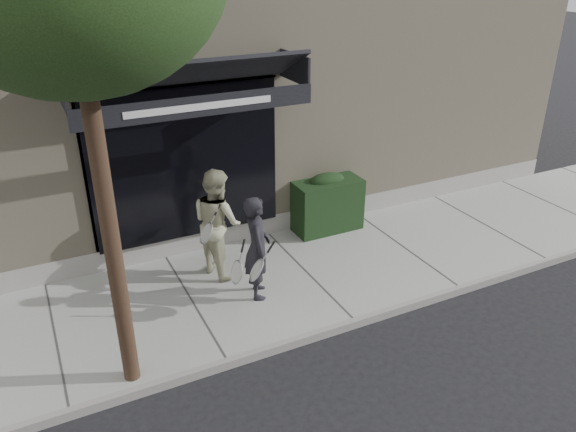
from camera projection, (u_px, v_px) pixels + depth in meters
ground at (306, 277)px, 9.56m from camera, size 80.00×80.00×0.00m
sidewalk at (306, 274)px, 9.53m from camera, size 20.00×3.00×0.12m
curb at (355, 323)px, 8.27m from camera, size 20.00×0.10×0.14m
building_facade at (202, 64)px, 12.36m from camera, size 14.30×8.04×5.64m
hedge at (326, 203)px, 10.72m from camera, size 1.30×0.70×1.14m
pedestrian_front at (257, 248)px, 8.51m from camera, size 0.86×0.88×1.67m
pedestrian_back at (217, 222)px, 9.11m from camera, size 0.89×1.03×1.83m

